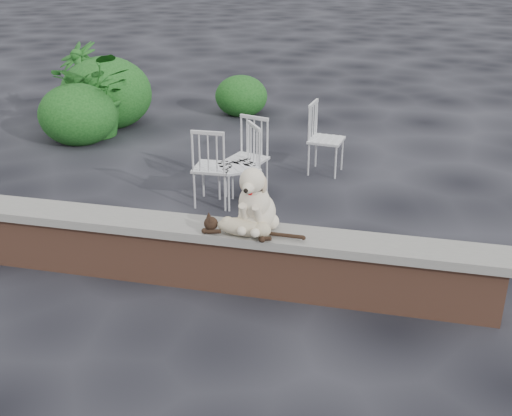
% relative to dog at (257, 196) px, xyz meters
% --- Properties ---
extents(ground, '(60.00, 60.00, 0.00)m').
position_rel_dog_xyz_m(ground, '(-0.94, -0.03, -0.89)').
color(ground, black).
rests_on(ground, ground).
extents(brick_wall, '(6.00, 0.30, 0.50)m').
position_rel_dog_xyz_m(brick_wall, '(-0.94, -0.03, -0.64)').
color(brick_wall, brown).
rests_on(brick_wall, ground).
extents(capstone, '(6.20, 0.40, 0.08)m').
position_rel_dog_xyz_m(capstone, '(-0.94, -0.03, -0.35)').
color(capstone, slate).
rests_on(capstone, brick_wall).
extents(dog, '(0.45, 0.56, 0.61)m').
position_rel_dog_xyz_m(dog, '(0.00, 0.00, 0.00)').
color(dog, beige).
rests_on(dog, capstone).
extents(cat, '(1.05, 0.34, 0.18)m').
position_rel_dog_xyz_m(cat, '(-0.08, -0.15, -0.22)').
color(cat, tan).
rests_on(cat, capstone).
extents(chair_d, '(0.78, 0.78, 0.94)m').
position_rel_dog_xyz_m(chair_d, '(-0.64, 1.80, -0.42)').
color(chair_d, white).
rests_on(chair_d, ground).
extents(chair_c, '(0.58, 0.58, 0.94)m').
position_rel_dog_xyz_m(chair_c, '(-0.92, 1.72, -0.42)').
color(chair_c, white).
rests_on(chair_c, ground).
extents(chair_b, '(0.69, 0.69, 0.94)m').
position_rel_dog_xyz_m(chair_b, '(-0.62, 2.06, -0.42)').
color(chair_b, white).
rests_on(chair_b, ground).
extents(chair_e, '(0.62, 0.62, 0.94)m').
position_rel_dog_xyz_m(chair_e, '(0.21, 3.05, -0.42)').
color(chair_e, white).
rests_on(chair_e, ground).
extents(potted_plant_a, '(1.25, 1.09, 1.37)m').
position_rel_dog_xyz_m(potted_plant_a, '(-3.41, 3.88, -0.20)').
color(potted_plant_a, '#134515').
rests_on(potted_plant_a, ground).
extents(potted_plant_b, '(1.02, 1.02, 1.31)m').
position_rel_dog_xyz_m(potted_plant_b, '(-4.05, 4.53, -0.23)').
color(potted_plant_b, '#134515').
rests_on(potted_plant_b, ground).
extents(shrubbery, '(3.18, 3.02, 1.18)m').
position_rel_dog_xyz_m(shrubbery, '(-3.32, 4.34, -0.42)').
color(shrubbery, '#134515').
rests_on(shrubbery, ground).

